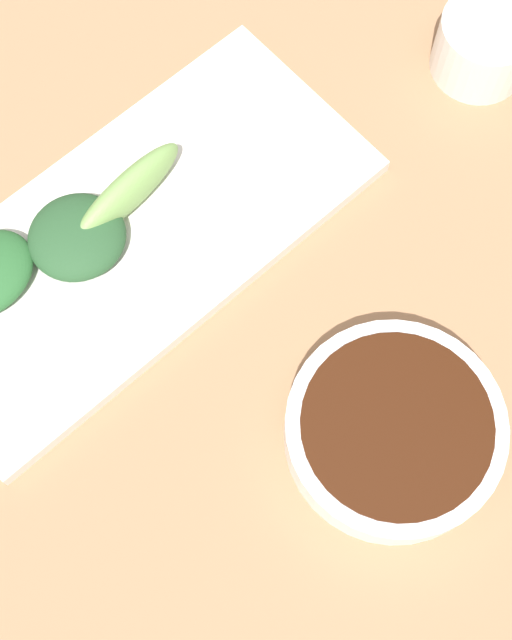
% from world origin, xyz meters
% --- Properties ---
extents(tabletop, '(2.10, 2.10, 0.02)m').
position_xyz_m(tabletop, '(0.00, 0.00, 0.01)').
color(tabletop, '#99714E').
rests_on(tabletop, ground).
extents(sauce_bowl, '(0.13, 0.13, 0.03)m').
position_xyz_m(sauce_bowl, '(-0.12, -0.03, 0.04)').
color(sauce_bowl, white).
rests_on(sauce_bowl, tabletop).
extents(serving_plate, '(0.15, 0.33, 0.01)m').
position_xyz_m(serving_plate, '(0.09, 0.00, 0.03)').
color(serving_plate, silver).
rests_on(serving_plate, tabletop).
extents(broccoli_stalk_1, '(0.03, 0.09, 0.03)m').
position_xyz_m(broccoli_stalk_1, '(0.11, -0.01, 0.05)').
color(broccoli_stalk_1, '#76A354').
rests_on(broccoli_stalk_1, serving_plate).
extents(broccoli_leafy_2, '(0.08, 0.08, 0.02)m').
position_xyz_m(broccoli_leafy_2, '(0.10, 0.03, 0.04)').
color(broccoli_leafy_2, '#264D2A').
rests_on(broccoli_leafy_2, serving_plate).
extents(tea_cup, '(0.07, 0.07, 0.05)m').
position_xyz_m(tea_cup, '(0.03, -0.27, 0.04)').
color(tea_cup, white).
rests_on(tea_cup, tabletop).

